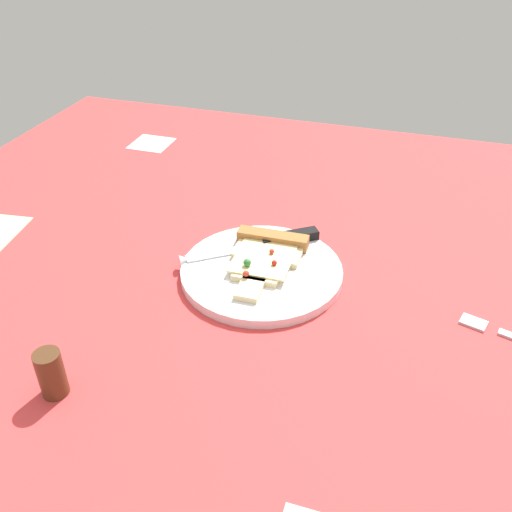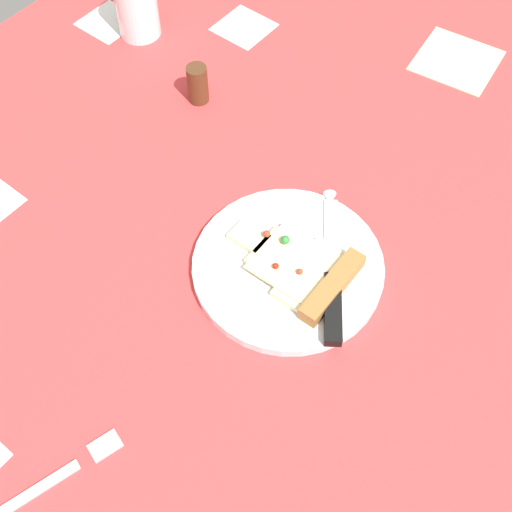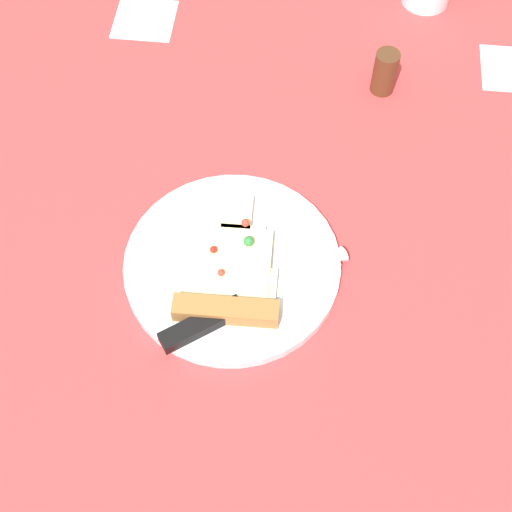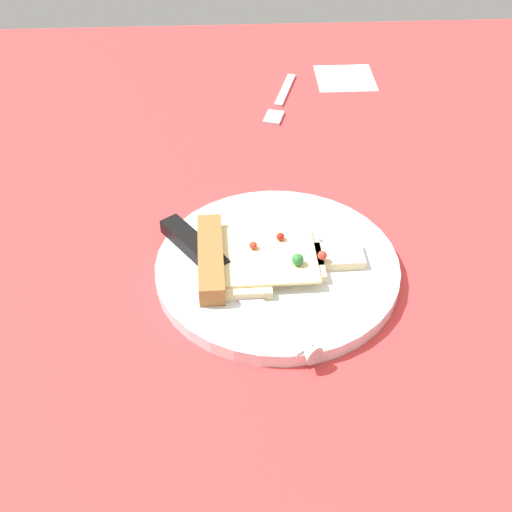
{
  "view_description": "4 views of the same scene",
  "coord_description": "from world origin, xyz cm",
  "px_view_note": "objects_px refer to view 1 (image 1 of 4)",
  "views": [
    {
      "loc": [
        67.91,
        24.9,
        53.94
      ],
      "look_at": [
        -4.04,
        2.12,
        2.09
      ],
      "focal_mm": 39.56,
      "sensor_mm": 36.0,
      "label": 1
    },
    {
      "loc": [
        -28.94,
        44.47,
        77.0
      ],
      "look_at": [
        1.54,
        6.31,
        3.24
      ],
      "focal_mm": 47.08,
      "sensor_mm": 36.0,
      "label": 2
    },
    {
      "loc": [
        -44.96,
        -3.78,
        76.39
      ],
      "look_at": [
        -1.7,
        0.89,
        3.1
      ],
      "focal_mm": 51.28,
      "sensor_mm": 36.0,
      "label": 3
    },
    {
      "loc": [
        -6.83,
        -49.25,
        49.48
      ],
      "look_at": [
        -4.23,
        2.63,
        3.54
      ],
      "focal_mm": 47.51,
      "sensor_mm": 36.0,
      "label": 4
    }
  ],
  "objects_px": {
    "pizza_slice": "(266,255)",
    "knife": "(264,243)",
    "pepper_shaker": "(51,374)",
    "plate": "(262,272)",
    "fork": "(509,334)"
  },
  "relations": [
    {
      "from": "knife",
      "to": "pepper_shaker",
      "type": "xyz_separation_m",
      "value": [
        0.37,
        -0.16,
        0.01
      ]
    },
    {
      "from": "plate",
      "to": "fork",
      "type": "height_order",
      "value": "plate"
    },
    {
      "from": "pizza_slice",
      "to": "knife",
      "type": "height_order",
      "value": "pizza_slice"
    },
    {
      "from": "pepper_shaker",
      "to": "fork",
      "type": "distance_m",
      "value": 0.61
    },
    {
      "from": "plate",
      "to": "pepper_shaker",
      "type": "relative_size",
      "value": 3.97
    },
    {
      "from": "pepper_shaker",
      "to": "knife",
      "type": "bearing_deg",
      "value": 157.0
    },
    {
      "from": "plate",
      "to": "pizza_slice",
      "type": "relative_size",
      "value": 1.47
    },
    {
      "from": "plate",
      "to": "knife",
      "type": "distance_m",
      "value": 0.06
    },
    {
      "from": "pepper_shaker",
      "to": "plate",
      "type": "bearing_deg",
      "value": 151.03
    },
    {
      "from": "pizza_slice",
      "to": "plate",
      "type": "bearing_deg",
      "value": 90.26
    },
    {
      "from": "plate",
      "to": "fork",
      "type": "xyz_separation_m",
      "value": [
        0.03,
        0.37,
        -0.0
      ]
    },
    {
      "from": "pepper_shaker",
      "to": "fork",
      "type": "xyz_separation_m",
      "value": [
        -0.28,
        0.55,
        -0.03
      ]
    },
    {
      "from": "knife",
      "to": "fork",
      "type": "distance_m",
      "value": 0.4
    },
    {
      "from": "pizza_slice",
      "to": "pepper_shaker",
      "type": "height_order",
      "value": "pepper_shaker"
    },
    {
      "from": "pizza_slice",
      "to": "fork",
      "type": "relative_size",
      "value": 1.16
    }
  ]
}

